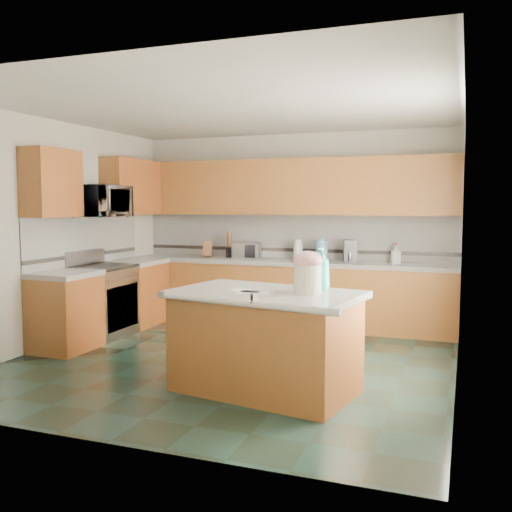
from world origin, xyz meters
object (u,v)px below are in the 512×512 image
at_px(island_base, 265,345).
at_px(island_top, 265,294).
at_px(treat_jar, 308,279).
at_px(coffee_maker, 350,251).
at_px(toaster_oven, 247,251).
at_px(knife_block, 208,249).
at_px(soap_bottle_island, 322,269).

bearing_deg(island_base, island_top, 0.00).
xyz_separation_m(treat_jar, coffee_maker, (-0.19, 2.92, 0.02)).
relative_size(toaster_oven, coffee_maker, 1.30).
distance_m(island_base, knife_block, 3.51).
relative_size(island_top, treat_jar, 6.55).
bearing_deg(knife_block, coffee_maker, -16.27).
distance_m(toaster_oven, coffee_maker, 1.50).
xyz_separation_m(soap_bottle_island, coffee_maker, (-0.26, 2.67, -0.04)).
height_order(toaster_oven, coffee_maker, coffee_maker).
bearing_deg(soap_bottle_island, coffee_maker, 112.96).
relative_size(soap_bottle_island, knife_block, 1.75).
bearing_deg(toaster_oven, knife_block, 170.43).
xyz_separation_m(island_base, treat_jar, (0.39, -0.01, 0.62)).
xyz_separation_m(island_base, toaster_oven, (-1.30, 2.88, 0.60)).
height_order(island_base, soap_bottle_island, soap_bottle_island).
bearing_deg(soap_bottle_island, treat_jar, -87.29).
height_order(knife_block, coffee_maker, coffee_maker).
bearing_deg(treat_jar, island_top, -162.14).
relative_size(island_top, knife_block, 7.51).
distance_m(island_base, treat_jar, 0.73).
distance_m(soap_bottle_island, coffee_maker, 2.69).
height_order(soap_bottle_island, toaster_oven, soap_bottle_island).
xyz_separation_m(island_top, soap_bottle_island, (0.46, 0.24, 0.22)).
distance_m(treat_jar, toaster_oven, 3.35).
bearing_deg(island_base, treat_jar, 8.20).
distance_m(island_base, island_top, 0.46).
xyz_separation_m(toaster_oven, coffee_maker, (1.50, 0.03, 0.04)).
relative_size(island_base, treat_jar, 6.15).
relative_size(island_top, soap_bottle_island, 4.29).
relative_size(island_base, island_top, 0.94).
relative_size(knife_block, coffee_maker, 0.74).
distance_m(treat_jar, soap_bottle_island, 0.27).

